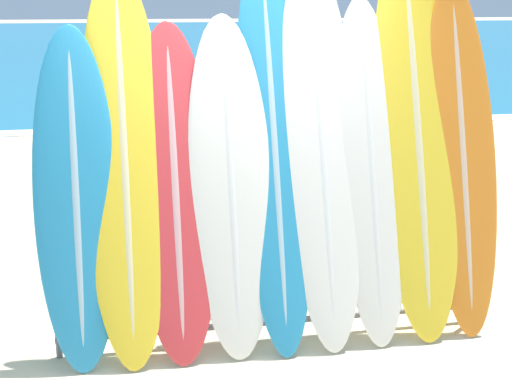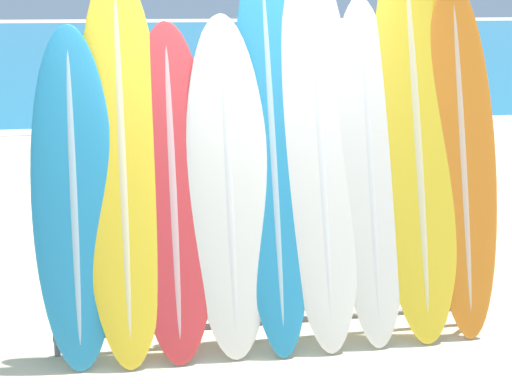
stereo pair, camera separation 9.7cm
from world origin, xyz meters
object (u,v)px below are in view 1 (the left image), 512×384
Objects in this scene: surfboard_slot_6 at (371,170)px; person_near_water at (125,113)px; surfboard_slot_1 at (125,164)px; surfboard_slot_3 at (231,185)px; surfboard_slot_5 at (321,148)px; person_mid_beach at (297,145)px; surfboard_slot_7 at (417,142)px; surfboard_slot_0 at (76,198)px; surfboard_slot_8 at (462,157)px; person_far_left at (260,122)px; surfboard_rack at (279,278)px; surfboard_slot_2 at (175,191)px; surfboard_slot_4 at (274,150)px.

surfboard_slot_6 is 1.29× the size of person_near_water.
surfboard_slot_3 is at bearing -5.48° from surfboard_slot_1.
surfboard_slot_5 is 1.57× the size of person_mid_beach.
surfboard_slot_3 is 1.30m from surfboard_slot_7.
surfboard_slot_0 is 1.19× the size of person_near_water.
surfboard_slot_0 is at bearing -177.90° from surfboard_slot_7.
person_far_left is (-0.79, 3.04, -0.24)m from surfboard_slot_8.
surfboard_slot_7 reaches higher than person_far_left.
surfboard_slot_7 is (0.34, 0.05, 0.17)m from surfboard_slot_6.
surfboard_slot_3 is at bearing 169.59° from surfboard_rack.
surfboard_slot_2 is 0.83× the size of surfboard_slot_4.
surfboard_slot_7 is 3.06m from person_far_left.
person_far_left is at bearing 64.06° from surfboard_slot_1.
surfboard_rack is at bearing -173.08° from surfboard_slot_6.
surfboard_slot_7 is at bearing 173.36° from surfboard_slot_8.
surfboard_slot_8 is 1.37× the size of person_far_left.
surfboard_slot_0 is 0.92× the size of surfboard_slot_6.
surfboard_slot_2 is 1.96m from surfboard_slot_8.
surfboard_rack is 1.15× the size of surfboard_slot_4.
surfboard_slot_0 is at bearing -179.49° from surfboard_slot_3.
person_near_water is (-1.89, 3.88, -0.34)m from surfboard_slot_7.
surfboard_slot_3 is at bearing -1.13° from surfboard_slot_2.
surfboard_slot_7 reaches higher than surfboard_slot_4.
surfboard_rack is at bearing -2.16° from surfboard_slot_0.
surfboard_slot_6 is at bearing -171.10° from surfboard_slot_7.
surfboard_slot_4 is 0.31m from surfboard_slot_5.
surfboard_slot_0 is 2.86m from person_mid_beach.
surfboard_slot_1 is at bearing 131.10° from person_far_left.
surfboard_slot_7 reaches higher than surfboard_slot_0.
person_near_water is 1.08× the size of person_mid_beach.
person_near_water is at bearing 107.58° from surfboard_slot_5.
person_far_left is at bearing 99.00° from surfboard_slot_7.
surfboard_rack is 0.84m from surfboard_slot_4.
surfboard_slot_3 is at bearing 142.37° from person_far_left.
person_near_water is 1.67m from person_far_left.
surfboard_slot_4 is at bearing 179.14° from surfboard_slot_7.
surfboard_slot_0 is 0.88× the size of surfboard_slot_8.
surfboard_slot_5 reaches higher than surfboard_slot_6.
surfboard_slot_7 reaches higher than surfboard_slot_8.
surfboard_slot_4 is at bearing 92.44° from surfboard_rack.
person_near_water reaches higher than surfboard_rack.
surfboard_rack is 1.69× the size of person_far_left.
surfboard_slot_2 is at bearing 178.87° from surfboard_slot_3.
surfboard_slot_6 is 0.87× the size of surfboard_slot_7.
surfboard_slot_0 reaches higher than surfboard_rack.
surfboard_slot_8 is (0.98, -0.04, -0.09)m from surfboard_slot_5.
surfboard_slot_8 is 1.36× the size of person_near_water.
surfboard_slot_5 is 2.08m from person_mid_beach.
surfboard_slot_4 is at bearing 16.33° from surfboard_slot_3.
surfboard_slot_4 reaches higher than surfboard_slot_3.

